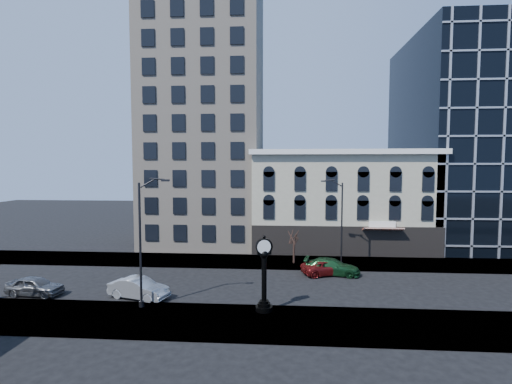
# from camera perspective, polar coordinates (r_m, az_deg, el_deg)

# --- Properties ---
(ground) EXTENTS (160.00, 160.00, 0.00)m
(ground) POSITION_cam_1_polar(r_m,az_deg,el_deg) (34.07, -3.95, -14.00)
(ground) COLOR black
(ground) RESTS_ON ground
(sidewalk_far) EXTENTS (160.00, 6.00, 0.12)m
(sidewalk_far) POSITION_cam_1_polar(r_m,az_deg,el_deg) (41.68, -2.39, -10.57)
(sidewalk_far) COLOR gray
(sidewalk_far) RESTS_ON ground
(sidewalk_near) EXTENTS (160.00, 6.00, 0.12)m
(sidewalk_near) POSITION_cam_1_polar(r_m,az_deg,el_deg) (26.64, -6.49, -19.10)
(sidewalk_near) COLOR gray
(sidewalk_near) RESTS_ON ground
(cream_tower) EXTENTS (15.90, 15.40, 42.50)m
(cream_tower) POSITION_cam_1_polar(r_m,az_deg,el_deg) (52.85, -7.87, 13.49)
(cream_tower) COLOR #BEAE99
(cream_tower) RESTS_ON ground
(victorian_row) EXTENTS (22.60, 11.19, 12.50)m
(victorian_row) POSITION_cam_1_polar(r_m,az_deg,el_deg) (48.77, 12.82, -1.47)
(victorian_row) COLOR #B8B297
(victorian_row) RESTS_ON ground
(glass_office) EXTENTS (20.00, 20.15, 28.00)m
(glass_office) POSITION_cam_1_polar(r_m,az_deg,el_deg) (59.79, 31.61, 6.70)
(glass_office) COLOR black
(glass_office) RESTS_ON ground
(street_clock) EXTENTS (1.24, 1.24, 5.48)m
(street_clock) POSITION_cam_1_polar(r_m,az_deg,el_deg) (27.17, 1.26, -12.92)
(street_clock) COLOR black
(street_clock) RESTS_ON sidewalk_near
(street_lamp_near) EXTENTS (2.51, 0.59, 9.73)m
(street_lamp_near) POSITION_cam_1_polar(r_m,az_deg,el_deg) (28.07, -16.08, -2.39)
(street_lamp_near) COLOR black
(street_lamp_near) RESTS_ON sidewalk_near
(street_lamp_far) EXTENTS (2.39, 0.47, 9.22)m
(street_lamp_far) POSITION_cam_1_polar(r_m,az_deg,el_deg) (39.09, 12.13, -1.16)
(street_lamp_far) COLOR black
(street_lamp_far) RESTS_ON sidewalk_far
(bare_tree_far) EXTENTS (2.23, 2.23, 3.82)m
(bare_tree_far) POSITION_cam_1_polar(r_m,az_deg,el_deg) (40.31, 5.87, -6.81)
(bare_tree_far) COLOR #311F18
(bare_tree_far) RESTS_ON sidewalk_far
(car_near_a) EXTENTS (4.62, 2.10, 1.54)m
(car_near_a) POSITION_cam_1_polar(r_m,az_deg,el_deg) (35.96, -30.87, -12.30)
(car_near_a) COLOR #595B60
(car_near_a) RESTS_ON ground
(car_near_b) EXTENTS (5.21, 3.00, 1.62)m
(car_near_b) POSITION_cam_1_polar(r_m,az_deg,el_deg) (31.84, -17.57, -13.92)
(car_near_b) COLOR #A5A8AD
(car_near_b) RESTS_ON ground
(car_far_a) EXTENTS (5.50, 3.78, 1.40)m
(car_far_a) POSITION_cam_1_polar(r_m,az_deg,el_deg) (37.41, 10.88, -11.31)
(car_far_a) COLOR maroon
(car_far_a) RESTS_ON ground
(car_far_b) EXTENTS (5.65, 3.18, 1.55)m
(car_far_b) POSITION_cam_1_polar(r_m,az_deg,el_deg) (37.46, 11.62, -11.18)
(car_far_b) COLOR #143F1E
(car_far_b) RESTS_ON ground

